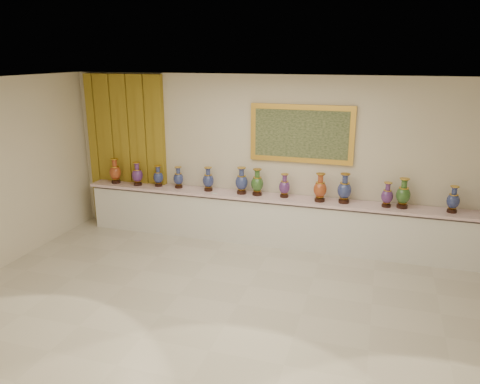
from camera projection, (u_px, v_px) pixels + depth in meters
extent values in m
plane|color=beige|center=(238.00, 304.00, 6.48)|extent=(8.00, 8.00, 0.00)
plane|color=beige|center=(279.00, 161.00, 8.34)|extent=(8.00, 0.00, 8.00)
plane|color=white|center=(237.00, 82.00, 5.62)|extent=(8.00, 8.00, 0.00)
cube|color=#A18522|center=(127.00, 151.00, 9.14)|extent=(1.64, 0.14, 2.95)
cube|color=gold|center=(301.00, 134.00, 8.05)|extent=(1.80, 0.06, 1.00)
cube|color=#1D3018|center=(301.00, 134.00, 8.02)|extent=(1.62, 0.02, 0.82)
cube|color=white|center=(275.00, 223.00, 8.44)|extent=(7.20, 0.42, 0.81)
cube|color=white|center=(275.00, 198.00, 8.29)|extent=(7.28, 0.48, 0.05)
cylinder|color=black|center=(116.00, 182.00, 9.16)|extent=(0.17, 0.17, 0.05)
cone|color=gold|center=(116.00, 179.00, 9.15)|extent=(0.15, 0.15, 0.03)
ellipsoid|color=maroon|center=(115.00, 172.00, 9.11)|extent=(0.28, 0.28, 0.28)
cylinder|color=gold|center=(115.00, 167.00, 9.08)|extent=(0.15, 0.15, 0.01)
cylinder|color=maroon|center=(115.00, 163.00, 9.06)|extent=(0.09, 0.09, 0.10)
cone|color=maroon|center=(114.00, 160.00, 9.04)|extent=(0.15, 0.15, 0.04)
cylinder|color=gold|center=(114.00, 159.00, 9.03)|extent=(0.16, 0.16, 0.01)
cylinder|color=black|center=(138.00, 184.00, 9.01)|extent=(0.16, 0.16, 0.04)
cone|color=gold|center=(138.00, 182.00, 9.00)|extent=(0.14, 0.14, 0.03)
ellipsoid|color=#290E4A|center=(137.00, 175.00, 8.96)|extent=(0.26, 0.26, 0.26)
cylinder|color=gold|center=(137.00, 170.00, 8.93)|extent=(0.14, 0.14, 0.01)
cylinder|color=#290E4A|center=(137.00, 167.00, 8.91)|extent=(0.08, 0.08, 0.09)
cone|color=#290E4A|center=(137.00, 163.00, 8.90)|extent=(0.14, 0.14, 0.03)
cylinder|color=gold|center=(137.00, 163.00, 8.89)|extent=(0.15, 0.15, 0.01)
cylinder|color=black|center=(159.00, 185.00, 8.95)|extent=(0.14, 0.14, 0.04)
cone|color=gold|center=(159.00, 183.00, 8.93)|extent=(0.12, 0.12, 0.03)
ellipsoid|color=#0C1341|center=(158.00, 177.00, 8.90)|extent=(0.19, 0.19, 0.23)
cylinder|color=gold|center=(158.00, 172.00, 8.87)|extent=(0.13, 0.13, 0.01)
cylinder|color=#0C1341|center=(158.00, 170.00, 8.86)|extent=(0.07, 0.07, 0.08)
cone|color=#0C1341|center=(158.00, 167.00, 8.84)|extent=(0.13, 0.13, 0.03)
cylinder|color=gold|center=(158.00, 166.00, 8.84)|extent=(0.13, 0.13, 0.01)
cylinder|color=black|center=(179.00, 187.00, 8.84)|extent=(0.14, 0.14, 0.04)
cone|color=gold|center=(179.00, 184.00, 8.83)|extent=(0.12, 0.12, 0.03)
ellipsoid|color=#0C1341|center=(178.00, 179.00, 8.80)|extent=(0.22, 0.22, 0.23)
cylinder|color=gold|center=(178.00, 174.00, 8.77)|extent=(0.13, 0.13, 0.01)
cylinder|color=#0C1341|center=(178.00, 171.00, 8.75)|extent=(0.07, 0.07, 0.08)
cone|color=#0C1341|center=(178.00, 168.00, 8.74)|extent=(0.13, 0.13, 0.03)
cylinder|color=gold|center=(178.00, 167.00, 8.73)|extent=(0.13, 0.13, 0.01)
cylinder|color=black|center=(208.00, 189.00, 8.65)|extent=(0.16, 0.16, 0.04)
cone|color=gold|center=(208.00, 187.00, 8.64)|extent=(0.14, 0.14, 0.03)
ellipsoid|color=#0C1341|center=(208.00, 181.00, 8.60)|extent=(0.27, 0.27, 0.26)
cylinder|color=gold|center=(208.00, 175.00, 8.57)|extent=(0.14, 0.14, 0.01)
cylinder|color=#0C1341|center=(208.00, 172.00, 8.56)|extent=(0.08, 0.08, 0.09)
cone|color=#0C1341|center=(208.00, 168.00, 8.54)|extent=(0.14, 0.14, 0.03)
cylinder|color=gold|center=(208.00, 168.00, 8.53)|extent=(0.14, 0.14, 0.01)
cylinder|color=black|center=(242.00, 192.00, 8.46)|extent=(0.17, 0.17, 0.05)
cone|color=gold|center=(242.00, 189.00, 8.45)|extent=(0.15, 0.15, 0.03)
ellipsoid|color=#0C1341|center=(242.00, 182.00, 8.41)|extent=(0.28, 0.28, 0.28)
cylinder|color=gold|center=(242.00, 176.00, 8.38)|extent=(0.15, 0.15, 0.01)
cylinder|color=#0C1341|center=(242.00, 173.00, 8.36)|extent=(0.09, 0.09, 0.10)
cone|color=#0C1341|center=(242.00, 169.00, 8.34)|extent=(0.15, 0.15, 0.04)
cylinder|color=gold|center=(242.00, 168.00, 8.33)|extent=(0.16, 0.16, 0.01)
cylinder|color=black|center=(257.00, 194.00, 8.38)|extent=(0.17, 0.17, 0.05)
cone|color=gold|center=(257.00, 191.00, 8.36)|extent=(0.15, 0.15, 0.03)
ellipsoid|color=black|center=(257.00, 184.00, 8.32)|extent=(0.25, 0.25, 0.28)
cylinder|color=gold|center=(257.00, 177.00, 8.29)|extent=(0.15, 0.15, 0.01)
cylinder|color=black|center=(257.00, 174.00, 8.27)|extent=(0.09, 0.09, 0.10)
cone|color=black|center=(257.00, 170.00, 8.25)|extent=(0.15, 0.15, 0.04)
cylinder|color=gold|center=(257.00, 169.00, 8.25)|extent=(0.16, 0.16, 0.01)
cylinder|color=black|center=(284.00, 196.00, 8.26)|extent=(0.15, 0.15, 0.04)
cone|color=gold|center=(284.00, 193.00, 8.25)|extent=(0.13, 0.13, 0.03)
ellipsoid|color=#290E4A|center=(284.00, 187.00, 8.21)|extent=(0.23, 0.23, 0.24)
cylinder|color=gold|center=(285.00, 181.00, 8.19)|extent=(0.13, 0.13, 0.01)
cylinder|color=#290E4A|center=(285.00, 178.00, 8.17)|extent=(0.08, 0.08, 0.09)
cone|color=#290E4A|center=(285.00, 175.00, 8.15)|extent=(0.13, 0.13, 0.03)
cylinder|color=gold|center=(285.00, 174.00, 8.15)|extent=(0.14, 0.14, 0.01)
cylinder|color=black|center=(320.00, 200.00, 8.02)|extent=(0.17, 0.17, 0.05)
cone|color=gold|center=(320.00, 197.00, 8.01)|extent=(0.15, 0.15, 0.03)
ellipsoid|color=maroon|center=(320.00, 189.00, 7.97)|extent=(0.24, 0.24, 0.29)
cylinder|color=gold|center=(320.00, 182.00, 7.93)|extent=(0.16, 0.16, 0.01)
cylinder|color=maroon|center=(321.00, 179.00, 7.92)|extent=(0.09, 0.09, 0.10)
cone|color=maroon|center=(321.00, 175.00, 7.90)|extent=(0.16, 0.16, 0.04)
cylinder|color=gold|center=(321.00, 174.00, 7.89)|extent=(0.16, 0.16, 0.01)
cylinder|color=black|center=(344.00, 201.00, 7.94)|extent=(0.18, 0.18, 0.05)
cone|color=gold|center=(344.00, 198.00, 7.93)|extent=(0.16, 0.16, 0.03)
ellipsoid|color=#0C1341|center=(344.00, 190.00, 7.89)|extent=(0.25, 0.25, 0.30)
cylinder|color=gold|center=(345.00, 183.00, 7.85)|extent=(0.16, 0.16, 0.01)
cylinder|color=#0C1341|center=(345.00, 179.00, 7.83)|extent=(0.09, 0.09, 0.11)
cone|color=#0C1341|center=(345.00, 175.00, 7.81)|extent=(0.16, 0.16, 0.04)
cylinder|color=gold|center=(346.00, 174.00, 7.81)|extent=(0.17, 0.17, 0.01)
cylinder|color=black|center=(386.00, 206.00, 7.74)|extent=(0.15, 0.15, 0.04)
cone|color=gold|center=(386.00, 203.00, 7.72)|extent=(0.13, 0.13, 0.03)
ellipsoid|color=#290E4A|center=(387.00, 196.00, 7.69)|extent=(0.20, 0.20, 0.24)
cylinder|color=gold|center=(388.00, 190.00, 7.66)|extent=(0.13, 0.13, 0.01)
cylinder|color=#290E4A|center=(388.00, 187.00, 7.65)|extent=(0.08, 0.08, 0.09)
cone|color=#290E4A|center=(388.00, 184.00, 7.63)|extent=(0.13, 0.13, 0.03)
cylinder|color=gold|center=(388.00, 183.00, 7.62)|extent=(0.14, 0.14, 0.01)
cylinder|color=black|center=(402.00, 206.00, 7.69)|extent=(0.18, 0.18, 0.05)
cone|color=gold|center=(402.00, 203.00, 7.67)|extent=(0.15, 0.15, 0.03)
ellipsoid|color=black|center=(403.00, 195.00, 7.63)|extent=(0.24, 0.24, 0.29)
cylinder|color=gold|center=(404.00, 188.00, 7.60)|extent=(0.16, 0.16, 0.01)
cylinder|color=black|center=(404.00, 184.00, 7.58)|extent=(0.09, 0.09, 0.10)
cone|color=black|center=(405.00, 180.00, 7.56)|extent=(0.16, 0.16, 0.04)
cylinder|color=gold|center=(405.00, 179.00, 7.55)|extent=(0.16, 0.16, 0.01)
cylinder|color=black|center=(452.00, 211.00, 7.47)|extent=(0.15, 0.15, 0.04)
cone|color=gold|center=(452.00, 208.00, 7.46)|extent=(0.13, 0.13, 0.03)
ellipsoid|color=#0C1341|center=(453.00, 201.00, 7.42)|extent=(0.21, 0.21, 0.25)
cylinder|color=gold|center=(454.00, 195.00, 7.39)|extent=(0.14, 0.14, 0.01)
cylinder|color=#0C1341|center=(454.00, 191.00, 7.38)|extent=(0.08, 0.08, 0.09)
cone|color=#0C1341|center=(455.00, 187.00, 7.36)|extent=(0.14, 0.14, 0.03)
cylinder|color=gold|center=(455.00, 186.00, 7.35)|extent=(0.14, 0.14, 0.01)
cube|color=white|center=(215.00, 193.00, 8.48)|extent=(0.10, 0.06, 0.00)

